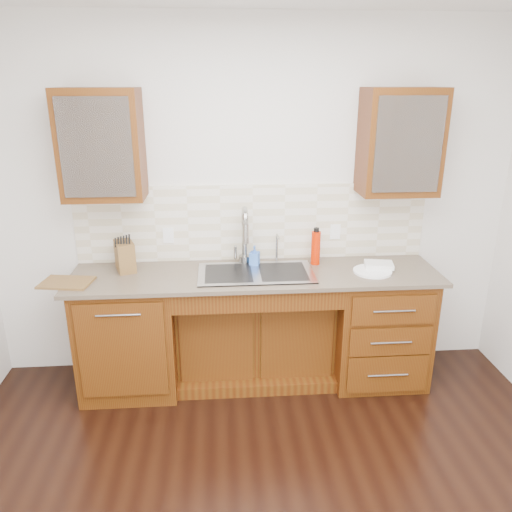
{
  "coord_description": "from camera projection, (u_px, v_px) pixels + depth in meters",
  "views": [
    {
      "loc": [
        -0.26,
        -1.97,
        2.25
      ],
      "look_at": [
        0.0,
        1.4,
        1.05
      ],
      "focal_mm": 35.0,
      "sensor_mm": 36.0,
      "label": 1
    }
  ],
  "objects": [
    {
      "name": "countertop",
      "position": [
        256.0,
        275.0,
        3.66
      ],
      "size": [
        2.7,
        0.65,
        0.03
      ],
      "primitive_type": "cube",
      "color": "#84705B",
      "rests_on": "base_cabinet_left"
    },
    {
      "name": "knife_block",
      "position": [
        125.0,
        256.0,
        3.67
      ],
      "size": [
        0.18,
        0.23,
        0.22
      ],
      "primitive_type": "cube",
      "rotation": [
        0.0,
        0.0,
        0.35
      ],
      "color": "#8E5C3B",
      "rests_on": "countertop"
    },
    {
      "name": "faucet",
      "position": [
        244.0,
        238.0,
        3.79
      ],
      "size": [
        0.04,
        0.04,
        0.4
      ],
      "primitive_type": "cylinder",
      "color": "#999993",
      "rests_on": "countertop"
    },
    {
      "name": "cup_left_b",
      "position": [
        119.0,
        152.0,
        3.45
      ],
      "size": [
        0.13,
        0.13,
        0.09
      ],
      "primitive_type": "imported",
      "rotation": [
        0.0,
        0.0,
        -0.37
      ],
      "color": "silver",
      "rests_on": "upper_cabinet_left"
    },
    {
      "name": "outlet_left",
      "position": [
        168.0,
        235.0,
        3.82
      ],
      "size": [
        0.08,
        0.01,
        0.12
      ],
      "primitive_type": "cube",
      "color": "white",
      "rests_on": "backsplash"
    },
    {
      "name": "outlet_right",
      "position": [
        335.0,
        232.0,
        3.92
      ],
      "size": [
        0.08,
        0.01,
        0.12
      ],
      "primitive_type": "cube",
      "color": "white",
      "rests_on": "backsplash"
    },
    {
      "name": "base_cabinet_center",
      "position": [
        255.0,
        334.0,
        3.94
      ],
      "size": [
        1.2,
        0.44,
        0.7
      ],
      "primitive_type": "cube",
      "color": "#593014",
      "rests_on": "ground"
    },
    {
      "name": "upper_cabinet_right",
      "position": [
        400.0,
        142.0,
        3.57
      ],
      "size": [
        0.55,
        0.34,
        0.75
      ],
      "primitive_type": "cube",
      "color": "#593014",
      "rests_on": "wall_back"
    },
    {
      "name": "water_bottle",
      "position": [
        316.0,
        248.0,
        3.79
      ],
      "size": [
        0.09,
        0.09,
        0.26
      ],
      "primitive_type": "cylinder",
      "rotation": [
        0.0,
        0.0,
        0.26
      ],
      "color": "red",
      "rests_on": "countertop"
    },
    {
      "name": "cup_left_a",
      "position": [
        85.0,
        153.0,
        3.43
      ],
      "size": [
        0.12,
        0.12,
        0.09
      ],
      "primitive_type": "imported",
      "rotation": [
        0.0,
        0.0,
        -0.06
      ],
      "color": "silver",
      "rests_on": "upper_cabinet_left"
    },
    {
      "name": "backsplash",
      "position": [
        253.0,
        223.0,
        3.85
      ],
      "size": [
        2.7,
        0.02,
        0.59
      ],
      "primitive_type": "cube",
      "color": "beige",
      "rests_on": "wall_back"
    },
    {
      "name": "dish_towel",
      "position": [
        379.0,
        265.0,
        3.73
      ],
      "size": [
        0.23,
        0.19,
        0.03
      ],
      "primitive_type": "cube",
      "rotation": [
        0.0,
        0.0,
        -0.19
      ],
      "color": "white",
      "rests_on": "plate"
    },
    {
      "name": "cup_right_a",
      "position": [
        392.0,
        150.0,
        3.59
      ],
      "size": [
        0.14,
        0.14,
        0.09
      ],
      "primitive_type": "imported",
      "rotation": [
        0.0,
        0.0,
        0.22
      ],
      "color": "silver",
      "rests_on": "upper_cabinet_right"
    },
    {
      "name": "cup_right_b",
      "position": [
        409.0,
        149.0,
        3.6
      ],
      "size": [
        0.13,
        0.13,
        0.1
      ],
      "primitive_type": "imported",
      "rotation": [
        0.0,
        0.0,
        0.2
      ],
      "color": "silver",
      "rests_on": "upper_cabinet_right"
    },
    {
      "name": "base_cabinet_right",
      "position": [
        377.0,
        325.0,
        3.9
      ],
      "size": [
        0.7,
        0.62,
        0.88
      ],
      "primitive_type": "cube",
      "color": "#593014",
      "rests_on": "ground"
    },
    {
      "name": "base_cabinet_left",
      "position": [
        130.0,
        334.0,
        3.76
      ],
      "size": [
        0.7,
        0.62,
        0.88
      ],
      "primitive_type": "cube",
      "color": "#593014",
      "rests_on": "ground"
    },
    {
      "name": "plate",
      "position": [
        372.0,
        271.0,
        3.67
      ],
      "size": [
        0.33,
        0.33,
        0.02
      ],
      "primitive_type": "cylinder",
      "rotation": [
        0.0,
        0.0,
        -0.19
      ],
      "color": "white",
      "rests_on": "countertop"
    },
    {
      "name": "wall_back",
      "position": [
        252.0,
        202.0,
        3.86
      ],
      "size": [
        4.0,
        0.1,
        2.7
      ],
      "primitive_type": "cube",
      "color": "silver",
      "rests_on": "ground"
    },
    {
      "name": "filter_tap",
      "position": [
        277.0,
        247.0,
        3.84
      ],
      "size": [
        0.02,
        0.02,
        0.24
      ],
      "primitive_type": "cylinder",
      "color": "#999993",
      "rests_on": "countertop"
    },
    {
      "name": "sink",
      "position": [
        256.0,
        284.0,
        3.67
      ],
      "size": [
        0.84,
        0.46,
        0.19
      ],
      "primitive_type": "cube",
      "color": "#9E9EA5",
      "rests_on": "countertop"
    },
    {
      "name": "cutting_board",
      "position": [
        66.0,
        283.0,
        3.46
      ],
      "size": [
        0.37,
        0.29,
        0.02
      ],
      "primitive_type": "cube",
      "rotation": [
        0.0,
        0.0,
        -0.16
      ],
      "color": "#98542C",
      "rests_on": "countertop"
    },
    {
      "name": "upper_cabinet_left",
      "position": [
        102.0,
        145.0,
        3.42
      ],
      "size": [
        0.55,
        0.34,
        0.75
      ],
      "primitive_type": "cube",
      "color": "#593014",
      "rests_on": "wall_back"
    },
    {
      "name": "soap_bottle",
      "position": [
        255.0,
        256.0,
        3.78
      ],
      "size": [
        0.09,
        0.09,
        0.15
      ],
      "primitive_type": "imported",
      "rotation": [
        0.0,
        0.0,
        -0.32
      ],
      "color": "#3A6ED2",
      "rests_on": "countertop"
    }
  ]
}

